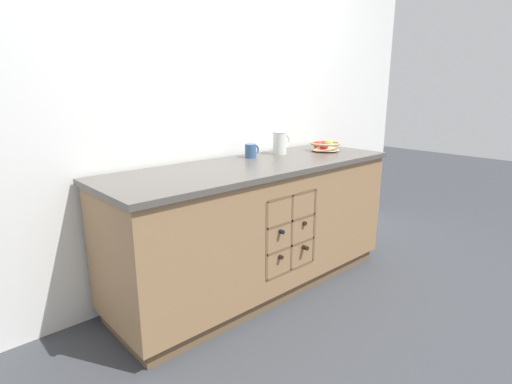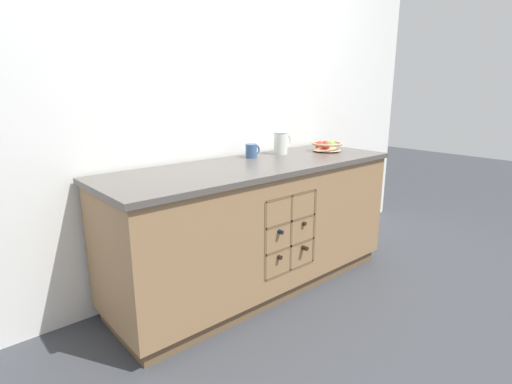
# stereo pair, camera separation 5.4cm
# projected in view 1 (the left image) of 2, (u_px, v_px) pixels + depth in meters

# --- Properties ---
(ground_plane) EXTENTS (14.00, 14.00, 0.00)m
(ground_plane) POSITION_uv_depth(u_px,v_px,m) (256.00, 285.00, 2.87)
(ground_plane) COLOR #383A3F
(back_wall) EXTENTS (4.47, 0.06, 2.55)m
(back_wall) POSITION_uv_depth(u_px,v_px,m) (219.00, 102.00, 2.82)
(back_wall) COLOR white
(back_wall) RESTS_ON ground_plane
(kitchen_island) EXTENTS (2.11, 0.71, 0.89)m
(kitchen_island) POSITION_uv_depth(u_px,v_px,m) (256.00, 226.00, 2.75)
(kitchen_island) COLOR brown
(kitchen_island) RESTS_ON ground_plane
(fruit_bowl) EXTENTS (0.24, 0.24, 0.08)m
(fruit_bowl) POSITION_uv_depth(u_px,v_px,m) (325.00, 145.00, 3.15)
(fruit_bowl) COLOR tan
(fruit_bowl) RESTS_ON kitchen_island
(white_pitcher) EXTENTS (0.16, 0.11, 0.17)m
(white_pitcher) POSITION_uv_depth(u_px,v_px,m) (280.00, 142.00, 2.99)
(white_pitcher) COLOR silver
(white_pitcher) RESTS_ON kitchen_island
(ceramic_mug) EXTENTS (0.12, 0.08, 0.10)m
(ceramic_mug) POSITION_uv_depth(u_px,v_px,m) (251.00, 151.00, 2.85)
(ceramic_mug) COLOR #385684
(ceramic_mug) RESTS_ON kitchen_island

